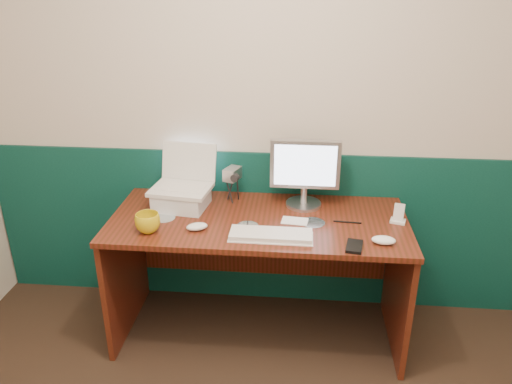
# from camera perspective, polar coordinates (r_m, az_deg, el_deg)

# --- Properties ---
(back_wall) EXTENTS (3.50, 0.04, 2.50)m
(back_wall) POSITION_cam_1_polar(r_m,az_deg,el_deg) (2.86, 1.78, 9.27)
(back_wall) COLOR beige
(back_wall) RESTS_ON ground
(wainscot) EXTENTS (3.48, 0.02, 1.00)m
(wainscot) POSITION_cam_1_polar(r_m,az_deg,el_deg) (3.12, 1.59, -4.27)
(wainscot) COLOR #062E2B
(wainscot) RESTS_ON ground
(desk) EXTENTS (1.60, 0.70, 0.75)m
(desk) POSITION_cam_1_polar(r_m,az_deg,el_deg) (2.88, 0.28, -9.74)
(desk) COLOR #3B190A
(desk) RESTS_ON ground
(laptop_riser) EXTENTS (0.31, 0.27, 0.10)m
(laptop_riser) POSITION_cam_1_polar(r_m,az_deg,el_deg) (2.83, -8.51, -0.81)
(laptop_riser) COLOR silver
(laptop_riser) RESTS_ON desk
(laptop) EXTENTS (0.35, 0.29, 0.27)m
(laptop) POSITION_cam_1_polar(r_m,az_deg,el_deg) (2.77, -8.73, 2.64)
(laptop) COLOR silver
(laptop) RESTS_ON laptop_riser
(monitor) EXTENTS (0.38, 0.11, 0.38)m
(monitor) POSITION_cam_1_polar(r_m,az_deg,el_deg) (2.78, 5.59, 2.06)
(monitor) COLOR #B6B6BB
(monitor) RESTS_ON desk
(keyboard) EXTENTS (0.41, 0.14, 0.02)m
(keyboard) POSITION_cam_1_polar(r_m,az_deg,el_deg) (2.50, 1.71, -4.99)
(keyboard) COLOR white
(keyboard) RESTS_ON desk
(mouse_right) EXTENTS (0.12, 0.08, 0.04)m
(mouse_right) POSITION_cam_1_polar(r_m,az_deg,el_deg) (2.51, 14.39, -5.35)
(mouse_right) COLOR white
(mouse_right) RESTS_ON desk
(mouse_left) EXTENTS (0.13, 0.10, 0.04)m
(mouse_left) POSITION_cam_1_polar(r_m,az_deg,el_deg) (2.58, -6.76, -3.95)
(mouse_left) COLOR silver
(mouse_left) RESTS_ON desk
(mug) EXTENTS (0.15, 0.15, 0.10)m
(mug) POSITION_cam_1_polar(r_m,az_deg,el_deg) (2.59, -12.28, -3.46)
(mug) COLOR gold
(mug) RESTS_ON desk
(camcorder) EXTENTS (0.13, 0.15, 0.19)m
(camcorder) POSITION_cam_1_polar(r_m,az_deg,el_deg) (2.87, -2.69, 0.78)
(camcorder) COLOR #ABABB0
(camcorder) RESTS_ON desk
(cd_spindle) EXTENTS (0.11, 0.11, 0.02)m
(cd_spindle) POSITION_cam_1_polar(r_m,az_deg,el_deg) (2.57, -0.97, -4.09)
(cd_spindle) COLOR #ADB5BD
(cd_spindle) RESTS_ON desk
(cd_loose_a) EXTENTS (0.13, 0.13, 0.00)m
(cd_loose_a) POSITION_cam_1_polar(r_m,az_deg,el_deg) (2.74, -10.50, -2.92)
(cd_loose_a) COLOR silver
(cd_loose_a) RESTS_ON desk
(cd_loose_b) EXTENTS (0.13, 0.13, 0.00)m
(cd_loose_b) POSITION_cam_1_polar(r_m,az_deg,el_deg) (2.66, 6.51, -3.48)
(cd_loose_b) COLOR #B0B9C1
(cd_loose_b) RESTS_ON desk
(pen) EXTENTS (0.15, 0.02, 0.01)m
(pen) POSITION_cam_1_polar(r_m,az_deg,el_deg) (2.69, 10.40, -3.40)
(pen) COLOR black
(pen) RESTS_ON desk
(papers) EXTENTS (0.15, 0.11, 0.00)m
(papers) POSITION_cam_1_polar(r_m,az_deg,el_deg) (2.67, 4.45, -3.32)
(papers) COLOR white
(papers) RESTS_ON desk
(dock) EXTENTS (0.09, 0.08, 0.01)m
(dock) POSITION_cam_1_polar(r_m,az_deg,el_deg) (2.75, 15.91, -3.21)
(dock) COLOR white
(dock) RESTS_ON desk
(music_player) EXTENTS (0.06, 0.04, 0.09)m
(music_player) POSITION_cam_1_polar(r_m,az_deg,el_deg) (2.73, 16.03, -2.21)
(music_player) COLOR silver
(music_player) RESTS_ON dock
(pda) EXTENTS (0.10, 0.14, 0.01)m
(pda) POSITION_cam_1_polar(r_m,az_deg,el_deg) (2.45, 11.17, -6.11)
(pda) COLOR black
(pda) RESTS_ON desk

